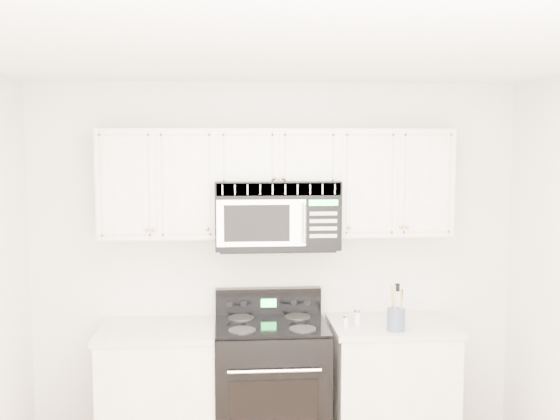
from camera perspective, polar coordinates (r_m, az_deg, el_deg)
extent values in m
cube|color=white|center=(3.32, 1.80, 12.61)|extent=(3.50, 3.50, 0.01)
cube|color=white|center=(5.13, -0.40, -4.30)|extent=(3.50, 0.01, 2.60)
cube|color=white|center=(5.06, -9.50, -14.65)|extent=(0.82, 0.63, 0.88)
cube|color=silver|center=(4.92, -9.60, -9.63)|extent=(0.86, 0.65, 0.04)
cube|color=white|center=(5.17, 9.03, -14.17)|extent=(0.82, 0.63, 0.88)
cube|color=silver|center=(5.03, 9.12, -9.25)|extent=(0.86, 0.65, 0.04)
cube|color=black|center=(5.03, -0.74, -14.44)|extent=(0.77, 0.65, 0.92)
cube|color=black|center=(4.72, -0.46, -15.96)|extent=(0.58, 0.01, 0.40)
cylinder|color=silver|center=(4.61, -0.44, -12.96)|extent=(0.60, 0.02, 0.02)
cube|color=black|center=(4.89, -0.75, -9.33)|extent=(0.77, 0.65, 0.02)
cube|color=black|center=(5.14, -0.96, -7.46)|extent=(0.77, 0.08, 0.20)
cube|color=#29EC4F|center=(5.10, -0.93, -7.57)|extent=(0.11, 0.00, 0.06)
cube|color=white|center=(4.90, -9.88, 2.14)|extent=(0.80, 0.33, 0.75)
cube|color=white|center=(5.02, 9.13, 2.25)|extent=(0.80, 0.33, 0.75)
cube|color=white|center=(4.88, -0.26, 4.33)|extent=(0.84, 0.33, 0.39)
sphere|color=gold|center=(4.74, -10.27, -1.57)|extent=(0.03, 0.03, 0.03)
sphere|color=gold|center=(4.72, -5.91, -1.54)|extent=(0.03, 0.03, 0.03)
sphere|color=gold|center=(4.79, 5.64, -1.43)|extent=(0.03, 0.03, 0.03)
sphere|color=gold|center=(4.87, 9.82, -1.37)|extent=(0.03, 0.03, 0.03)
sphere|color=gold|center=(4.70, -0.46, 2.62)|extent=(0.03, 0.03, 0.03)
sphere|color=gold|center=(4.70, 0.27, 2.62)|extent=(0.03, 0.03, 0.03)
cylinder|color=red|center=(4.70, -0.09, 1.87)|extent=(0.01, 0.00, 0.12)
sphere|color=gold|center=(4.71, -0.09, 1.06)|extent=(0.04, 0.04, 0.04)
cube|color=black|center=(4.86, -0.28, -0.29)|extent=(0.85, 0.42, 0.47)
cube|color=beige|center=(4.64, -0.09, 1.69)|extent=(0.83, 0.01, 0.08)
cube|color=silver|center=(4.64, -1.52, -1.08)|extent=(0.59, 0.01, 0.31)
cube|color=black|center=(4.64, -1.89, -1.09)|extent=(0.44, 0.01, 0.25)
cube|color=black|center=(4.68, 3.54, -1.02)|extent=(0.23, 0.01, 0.31)
cube|color=#29EC4F|center=(4.66, 3.56, 0.60)|extent=(0.19, 0.00, 0.04)
cylinder|color=silver|center=(4.63, 1.98, -1.10)|extent=(0.02, 0.02, 0.27)
cylinder|color=#465370|center=(4.82, 9.40, -8.78)|extent=(0.12, 0.12, 0.15)
cylinder|color=tan|center=(4.81, 9.80, -7.90)|extent=(0.01, 0.01, 0.26)
cylinder|color=black|center=(4.82, 9.15, -7.73)|extent=(0.01, 0.01, 0.28)
cylinder|color=tan|center=(4.76, 9.32, -7.78)|extent=(0.01, 0.01, 0.30)
cylinder|color=black|center=(4.81, 9.80, -7.90)|extent=(0.01, 0.01, 0.26)
cylinder|color=tan|center=(4.82, 9.14, -7.73)|extent=(0.01, 0.01, 0.28)
cylinder|color=silver|center=(4.84, 5.37, -9.12)|extent=(0.04, 0.04, 0.08)
cylinder|color=silver|center=(4.83, 5.38, -8.60)|extent=(0.04, 0.04, 0.01)
cylinder|color=silver|center=(4.91, 6.31, -8.78)|extent=(0.04, 0.04, 0.09)
cylinder|color=silver|center=(4.90, 6.31, -8.15)|extent=(0.05, 0.05, 0.02)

